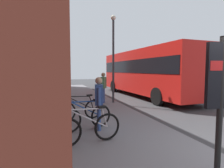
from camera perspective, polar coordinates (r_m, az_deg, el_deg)
ground at (r=9.81m, az=9.86°, el=-7.17°), size 60.00×60.00×0.00m
sidewalk_pavement at (r=10.79m, az=-8.42°, el=-5.76°), size 24.00×3.50×0.12m
station_facade at (r=11.64m, az=-19.85°, el=14.46°), size 22.00×0.65×8.09m
bicycle_mid_rack at (r=4.66m, az=-7.43°, el=-13.80°), size 0.48×1.76×0.97m
bicycle_by_door at (r=5.70m, az=-8.08°, el=-10.38°), size 0.65×1.71×0.97m
bicycle_beside_lamp at (r=6.78m, az=-9.95°, el=-8.01°), size 0.55×1.74×0.97m
transit_info_sign at (r=3.53m, az=31.22°, el=-0.19°), size 0.16×0.56×2.40m
city_bus at (r=13.69m, az=10.35°, el=4.19°), size 10.59×2.97×3.35m
pedestrian_near_bus at (r=10.06m, az=-2.75°, el=-0.17°), size 0.57×0.46×1.69m
pedestrian_crossing_street at (r=5.52m, az=-4.17°, el=-4.41°), size 0.61×0.34×1.63m
street_lamp at (r=10.20m, az=0.41°, el=10.40°), size 0.28×0.28×4.86m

